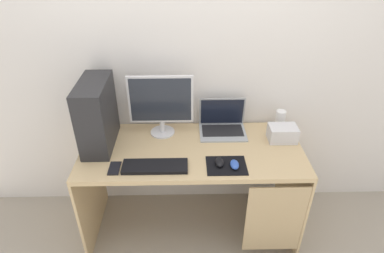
# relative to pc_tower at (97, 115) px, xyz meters

# --- Properties ---
(ground_plane) EXTENTS (8.00, 8.00, 0.00)m
(ground_plane) POSITION_rel_pc_tower_xyz_m (0.64, -0.08, -1.01)
(ground_plane) COLOR #9E9384
(wall_back) EXTENTS (4.00, 0.05, 2.60)m
(wall_back) POSITION_rel_pc_tower_xyz_m (0.65, 0.30, 0.29)
(wall_back) COLOR silver
(wall_back) RESTS_ON ground_plane
(desk) EXTENTS (1.55, 0.67, 0.78)m
(desk) POSITION_rel_pc_tower_xyz_m (0.66, -0.09, -0.39)
(desk) COLOR tan
(desk) RESTS_ON ground_plane
(pc_tower) EXTENTS (0.19, 0.43, 0.47)m
(pc_tower) POSITION_rel_pc_tower_xyz_m (0.00, 0.00, 0.00)
(pc_tower) COLOR #232326
(pc_tower) RESTS_ON desk
(monitor) EXTENTS (0.46, 0.18, 0.46)m
(monitor) POSITION_rel_pc_tower_xyz_m (0.43, 0.12, 0.01)
(monitor) COLOR silver
(monitor) RESTS_ON desk
(laptop) EXTENTS (0.34, 0.25, 0.25)m
(laptop) POSITION_rel_pc_tower_xyz_m (0.88, 0.15, -0.19)
(laptop) COLOR #9EA3A8
(laptop) RESTS_ON desk
(speaker) EXTENTS (0.07, 0.07, 0.15)m
(speaker) POSITION_rel_pc_tower_xyz_m (1.32, 0.18, -0.16)
(speaker) COLOR white
(speaker) RESTS_ON desk
(projector) EXTENTS (0.20, 0.14, 0.11)m
(projector) POSITION_rel_pc_tower_xyz_m (1.30, 0.02, -0.18)
(projector) COLOR silver
(projector) RESTS_ON desk
(keyboard) EXTENTS (0.42, 0.14, 0.02)m
(keyboard) POSITION_rel_pc_tower_xyz_m (0.40, -0.29, -0.22)
(keyboard) COLOR black
(keyboard) RESTS_ON desk
(mousepad) EXTENTS (0.26, 0.20, 0.00)m
(mousepad) POSITION_rel_pc_tower_xyz_m (0.86, -0.28, -0.23)
(mousepad) COLOR black
(mousepad) RESTS_ON desk
(mouse_left) EXTENTS (0.06, 0.10, 0.03)m
(mouse_left) POSITION_rel_pc_tower_xyz_m (0.82, -0.27, -0.21)
(mouse_left) COLOR black
(mouse_left) RESTS_ON mousepad
(mouse_right) EXTENTS (0.06, 0.10, 0.03)m
(mouse_right) POSITION_rel_pc_tower_xyz_m (0.91, -0.29, -0.21)
(mouse_right) COLOR #2D51B2
(mouse_right) RESTS_ON mousepad
(cell_phone) EXTENTS (0.07, 0.13, 0.01)m
(cell_phone) POSITION_rel_pc_tower_xyz_m (0.14, -0.29, -0.23)
(cell_phone) COLOR black
(cell_phone) RESTS_ON desk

